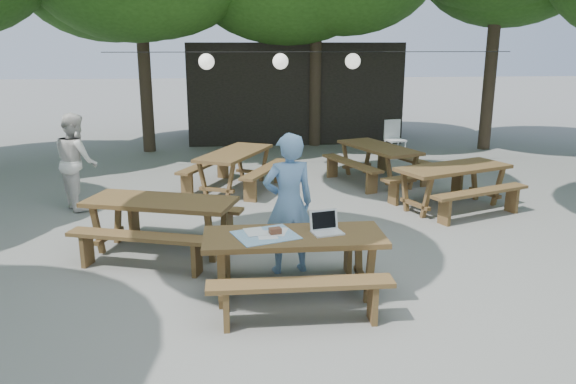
{
  "coord_description": "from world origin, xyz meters",
  "views": [
    {
      "loc": [
        -1.21,
        -6.49,
        2.8
      ],
      "look_at": [
        -0.59,
        0.03,
        1.05
      ],
      "focal_mm": 35.0,
      "sensor_mm": 36.0,
      "label": 1
    }
  ],
  "objects_px": {
    "second_person": "(76,161)",
    "plastic_chair": "(395,146)",
    "picnic_table_nw": "(161,225)",
    "main_picnic_table": "(294,265)",
    "woman": "(288,204)"
  },
  "relations": [
    {
      "from": "picnic_table_nw",
      "to": "plastic_chair",
      "type": "height_order",
      "value": "plastic_chair"
    },
    {
      "from": "main_picnic_table",
      "to": "plastic_chair",
      "type": "bearing_deg",
      "value": 66.8
    },
    {
      "from": "picnic_table_nw",
      "to": "main_picnic_table",
      "type": "bearing_deg",
      "value": -26.48
    },
    {
      "from": "woman",
      "to": "main_picnic_table",
      "type": "bearing_deg",
      "value": 78.24
    },
    {
      "from": "picnic_table_nw",
      "to": "plastic_chair",
      "type": "xyz_separation_m",
      "value": [
        5.07,
        6.37,
        -0.13
      ]
    },
    {
      "from": "picnic_table_nw",
      "to": "second_person",
      "type": "height_order",
      "value": "second_person"
    },
    {
      "from": "woman",
      "to": "plastic_chair",
      "type": "bearing_deg",
      "value": -126.21
    },
    {
      "from": "main_picnic_table",
      "to": "plastic_chair",
      "type": "relative_size",
      "value": 2.22
    },
    {
      "from": "plastic_chair",
      "to": "woman",
      "type": "bearing_deg",
      "value": -126.55
    },
    {
      "from": "woman",
      "to": "plastic_chair",
      "type": "relative_size",
      "value": 1.96
    },
    {
      "from": "woman",
      "to": "plastic_chair",
      "type": "height_order",
      "value": "woman"
    },
    {
      "from": "woman",
      "to": "second_person",
      "type": "relative_size",
      "value": 1.06
    },
    {
      "from": "main_picnic_table",
      "to": "picnic_table_nw",
      "type": "bearing_deg",
      "value": 136.29
    },
    {
      "from": "main_picnic_table",
      "to": "picnic_table_nw",
      "type": "distance_m",
      "value": 2.29
    },
    {
      "from": "second_person",
      "to": "plastic_chair",
      "type": "distance_m",
      "value": 7.91
    }
  ]
}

